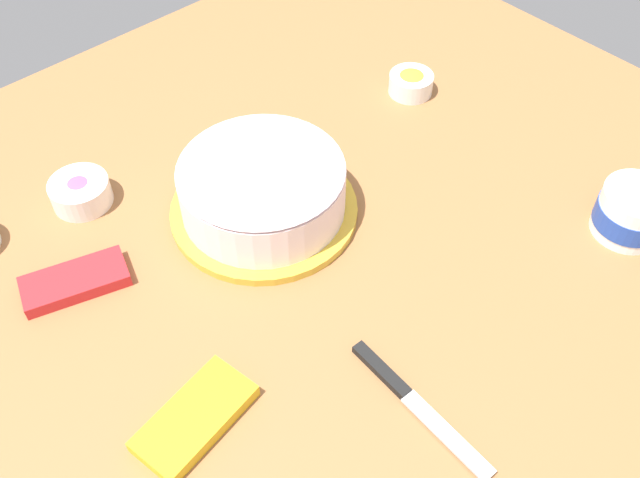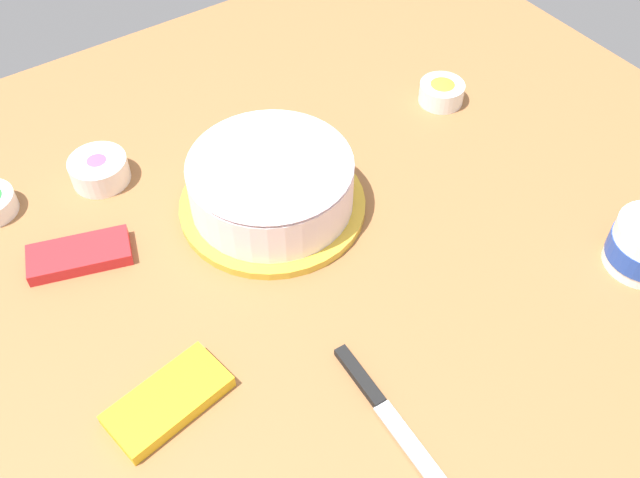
% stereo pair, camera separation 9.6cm
% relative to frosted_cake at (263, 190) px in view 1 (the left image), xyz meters
% --- Properties ---
extents(ground_plane, '(1.54, 1.54, 0.00)m').
position_rel_frosted_cake_xyz_m(ground_plane, '(-0.01, 0.19, -0.05)').
color(ground_plane, '#936038').
extents(frosted_cake, '(0.29, 0.29, 0.11)m').
position_rel_frosted_cake_xyz_m(frosted_cake, '(0.00, 0.00, 0.00)').
color(frosted_cake, gold).
rests_on(frosted_cake, ground_plane).
extents(frosting_tub, '(0.11, 0.11, 0.08)m').
position_rel_frosted_cake_xyz_m(frosting_tub, '(-0.39, 0.40, -0.01)').
color(frosting_tub, white).
rests_on(frosting_tub, ground_plane).
extents(spreading_knife, '(0.03, 0.24, 0.01)m').
position_rel_frosted_cake_xyz_m(spreading_knife, '(0.07, 0.37, -0.04)').
color(spreading_knife, silver).
rests_on(spreading_knife, ground_plane).
extents(sprinkle_bowl_yellow, '(0.08, 0.08, 0.04)m').
position_rel_frosted_cake_xyz_m(sprinkle_bowl_yellow, '(-0.40, -0.06, -0.03)').
color(sprinkle_bowl_yellow, white).
rests_on(sprinkle_bowl_yellow, ground_plane).
extents(sprinkle_bowl_rainbow, '(0.09, 0.09, 0.04)m').
position_rel_frosted_cake_xyz_m(sprinkle_bowl_rainbow, '(0.20, -0.21, -0.03)').
color(sprinkle_bowl_rainbow, white).
rests_on(sprinkle_bowl_rainbow, ground_plane).
extents(candy_box_lower, '(0.17, 0.10, 0.02)m').
position_rel_frosted_cake_xyz_m(candy_box_lower, '(0.29, 0.22, -0.04)').
color(candy_box_lower, yellow).
rests_on(candy_box_lower, ground_plane).
extents(candy_box_upper, '(0.16, 0.11, 0.02)m').
position_rel_frosted_cake_xyz_m(candy_box_upper, '(0.29, -0.07, -0.04)').
color(candy_box_upper, red).
rests_on(candy_box_upper, ground_plane).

